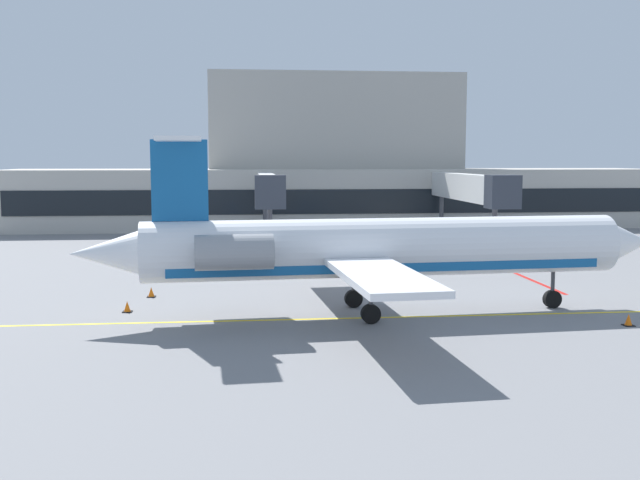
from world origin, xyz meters
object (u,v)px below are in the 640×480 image
at_px(regional_jet, 375,248).
at_px(pushback_tractor, 342,240).
at_px(baggage_tug, 227,237).
at_px(fuel_tank, 461,232).

distance_m(regional_jet, pushback_tractor, 24.27).
xyz_separation_m(baggage_tug, pushback_tractor, (9.37, -2.61, -0.09)).
distance_m(baggage_tug, pushback_tractor, 9.73).
xyz_separation_m(baggage_tug, fuel_tank, (20.21, 0.26, 0.23)).
height_order(regional_jet, pushback_tractor, regional_jet).
height_order(baggage_tug, fuel_tank, baggage_tug).
height_order(baggage_tug, pushback_tractor, baggage_tug).
xyz_separation_m(regional_jet, pushback_tractor, (1.63, 24.10, -2.34)).
bearing_deg(fuel_tank, baggage_tug, -179.25).
height_order(regional_jet, baggage_tug, regional_jet).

